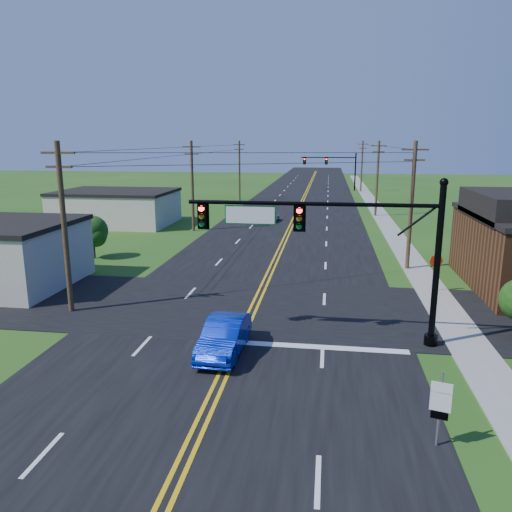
% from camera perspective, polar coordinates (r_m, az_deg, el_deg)
% --- Properties ---
extents(ground, '(260.00, 260.00, 0.00)m').
position_cam_1_polar(ground, '(17.01, -7.13, -18.98)').
color(ground, '#1F4E16').
rests_on(ground, ground).
extents(road_main, '(16.00, 220.00, 0.04)m').
position_cam_1_polar(road_main, '(64.62, 4.59, 5.02)').
color(road_main, black).
rests_on(road_main, ground).
extents(road_cross, '(70.00, 10.00, 0.04)m').
position_cam_1_polar(road_cross, '(27.67, -0.59, -5.87)').
color(road_cross, black).
rests_on(road_cross, ground).
extents(sidewalk, '(2.00, 160.00, 0.08)m').
position_cam_1_polar(sidewalk, '(54.99, 14.90, 3.24)').
color(sidewalk, gray).
rests_on(sidewalk, ground).
extents(signal_mast_main, '(11.30, 0.60, 7.48)m').
position_cam_1_polar(signal_mast_main, '(22.28, 8.89, 1.90)').
color(signal_mast_main, black).
rests_on(signal_mast_main, ground).
extents(signal_mast_far, '(10.98, 0.60, 7.48)m').
position_cam_1_polar(signal_mast_far, '(93.97, 8.61, 10.19)').
color(signal_mast_far, black).
rests_on(signal_mast_far, ground).
extents(cream_bldg_far, '(12.20, 9.20, 3.70)m').
position_cam_1_polar(cream_bldg_far, '(57.19, -15.66, 5.40)').
color(cream_bldg_far, silver).
rests_on(cream_bldg_far, ground).
extents(utility_pole_left_a, '(1.80, 0.28, 9.00)m').
position_cam_1_polar(utility_pole_left_a, '(27.76, -21.08, 3.32)').
color(utility_pole_left_a, '#3D291B').
rests_on(utility_pole_left_a, ground).
extents(utility_pole_left_b, '(1.80, 0.28, 9.00)m').
position_cam_1_polar(utility_pole_left_b, '(50.88, -7.29, 8.13)').
color(utility_pole_left_b, '#3D291B').
rests_on(utility_pole_left_b, ground).
extents(utility_pole_left_c, '(1.80, 0.28, 9.00)m').
position_cam_1_polar(utility_pole_left_c, '(77.18, -1.91, 9.87)').
color(utility_pole_left_c, '#3D291B').
rests_on(utility_pole_left_c, ground).
extents(utility_pole_right_a, '(1.80, 0.28, 9.00)m').
position_cam_1_polar(utility_pole_right_a, '(36.58, 17.34, 5.75)').
color(utility_pole_right_a, '#3D291B').
rests_on(utility_pole_right_a, ground).
extents(utility_pole_right_b, '(1.80, 0.28, 9.00)m').
position_cam_1_polar(utility_pole_right_b, '(62.28, 13.69, 8.75)').
color(utility_pole_right_b, '#3D291B').
rests_on(utility_pole_right_b, ground).
extents(utility_pole_right_c, '(1.80, 0.28, 9.00)m').
position_cam_1_polar(utility_pole_right_c, '(92.15, 12.00, 10.11)').
color(utility_pole_right_c, '#3D291B').
rests_on(utility_pole_right_c, ground).
extents(tree_right_back, '(3.00, 3.00, 4.10)m').
position_cam_1_polar(tree_right_back, '(42.12, 24.68, 3.12)').
color(tree_right_back, '#3D291B').
rests_on(tree_right_back, ground).
extents(tree_left, '(2.40, 2.40, 3.37)m').
position_cam_1_polar(tree_left, '(40.72, -18.20, 2.73)').
color(tree_left, '#3D291B').
rests_on(tree_left, ground).
extents(blue_car, '(1.72, 4.59, 1.50)m').
position_cam_1_polar(blue_car, '(21.79, -3.64, -9.22)').
color(blue_car, '#0824B8').
rests_on(blue_car, ground).
extents(distant_car, '(1.84, 3.61, 1.18)m').
position_cam_1_polar(distant_car, '(56.75, 1.75, 4.52)').
color(distant_car, silver).
rests_on(distant_car, ground).
extents(route_sign, '(0.60, 0.20, 2.44)m').
position_cam_1_polar(route_sign, '(16.27, 20.31, -15.57)').
color(route_sign, slate).
rests_on(route_sign, ground).
extents(stop_sign, '(0.83, 0.23, 2.36)m').
position_cam_1_polar(stop_sign, '(31.89, 19.86, -0.97)').
color(stop_sign, slate).
rests_on(stop_sign, ground).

